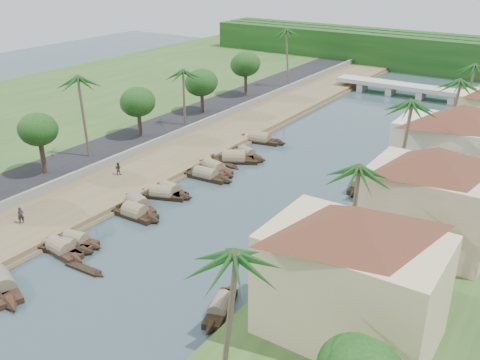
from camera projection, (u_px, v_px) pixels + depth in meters
The scene contains 43 objects.
ground at pixel (167, 258), 50.60m from camera, with size 220.00×220.00×0.00m, color #32454B.
left_bank at pixel (173, 157), 73.84m from camera, with size 10.00×180.00×0.80m, color brown.
right_bank at pixel (430, 221), 56.05m from camera, with size 16.00×180.00×1.20m, color #2B4A1D.
road at pixel (128, 144), 78.02m from camera, with size 8.00×180.00×1.40m, color black.
retaining_wall at pixel (150, 145), 75.59m from camera, with size 0.40×180.00×1.10m, color slate.
far_left_fill at pixel (16, 115), 91.44m from camera, with size 45.00×220.00×1.35m, color #2B4A1D.
treeline at pixel (445, 54), 125.52m from camera, with size 120.00×14.00×8.00m.
bridge at pixel (406, 88), 105.00m from camera, with size 28.00×4.00×2.40m.
building_near at pixel (352, 272), 36.92m from camera, with size 14.85×14.85×10.20m.
building_mid at pixel (431, 196), 48.76m from camera, with size 14.11×14.11×9.70m.
building_far at pixel (457, 148), 59.87m from camera, with size 15.59×15.59×10.20m.
sampan_0 at pixel (0, 284), 45.86m from camera, with size 9.44×4.96×2.43m.
sampan_2 at pixel (60, 249), 51.30m from camera, with size 7.59×2.36×2.00m.
sampan_3 at pixel (62, 247), 51.57m from camera, with size 7.19×3.72×1.95m.
sampan_4 at pixel (76, 240), 52.78m from camera, with size 6.60×2.31×1.89m.
sampan_5 at pixel (135, 213), 58.18m from camera, with size 7.26×2.11×2.30m.
sampan_6 at pixel (138, 205), 60.14m from camera, with size 7.93×4.62×2.33m.
sampan_7 at pixel (162, 194), 62.69m from camera, with size 7.82×4.16×2.08m.
sampan_8 at pixel (170, 191), 63.63m from camera, with size 6.78×2.37×2.08m.
sampan_9 at pixel (205, 175), 67.87m from camera, with size 8.38×2.15×2.11m.
sampan_10 at pixel (213, 168), 70.10m from camera, with size 8.20×3.33×2.21m.
sampan_11 at pixel (234, 159), 73.15m from camera, with size 8.92×6.20×2.56m.
sampan_12 at pixel (246, 153), 75.30m from camera, with size 7.28×3.96×1.80m.
sampan_13 at pixel (260, 140), 80.58m from camera, with size 8.86×3.28×2.35m.
sampan_14 at pixel (220, 307), 42.96m from camera, with size 3.41×7.19×1.79m.
sampan_15 at pixel (296, 245), 51.87m from camera, with size 2.74×8.46×2.22m.
sampan_16 at pixel (360, 185), 65.26m from camera, with size 2.12×7.90×1.94m.
canoe_1 at pixel (83, 269), 48.70m from camera, with size 5.23×1.07×0.84m.
canoe_2 at pixel (224, 164), 72.43m from camera, with size 5.91×2.00×0.85m.
palm_0 at pixel (222, 254), 29.39m from camera, with size 3.20×3.20×12.05m.
palm_1 at pixel (357, 170), 42.09m from camera, with size 3.20×3.20×11.45m.
palm_2 at pixel (407, 104), 53.73m from camera, with size 3.20×3.20×13.14m.
palm_3 at pixel (455, 82), 65.72m from camera, with size 3.20×3.20×12.37m.
palm_5 at pixel (80, 80), 67.41m from camera, with size 3.20×3.20×12.08m.
palm_6 at pixel (183, 72), 80.92m from camera, with size 3.20×3.20×10.03m.
palm_7 at pixel (471, 66), 82.50m from camera, with size 3.20×3.20×10.74m.
palm_8 at pixel (290, 32), 102.77m from camera, with size 3.20×3.20×12.58m.
tree_2 at pixel (39, 130), 63.93m from camera, with size 4.64×4.64×7.52m.
tree_3 at pixel (138, 102), 77.13m from camera, with size 5.01×5.01×7.21m.
tree_4 at pixel (202, 83), 88.79m from camera, with size 5.25×5.25×7.17m.
tree_5 at pixel (246, 65), 98.78m from camera, with size 5.23×5.23×7.99m.
person_near at pixel (21, 215), 54.91m from camera, with size 0.65×0.43×1.78m, color black.
person_far at pixel (118, 168), 66.87m from camera, with size 0.78×0.61×1.61m, color #363126.
Camera 1 is at (29.79, -32.43, 26.92)m, focal length 40.00 mm.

